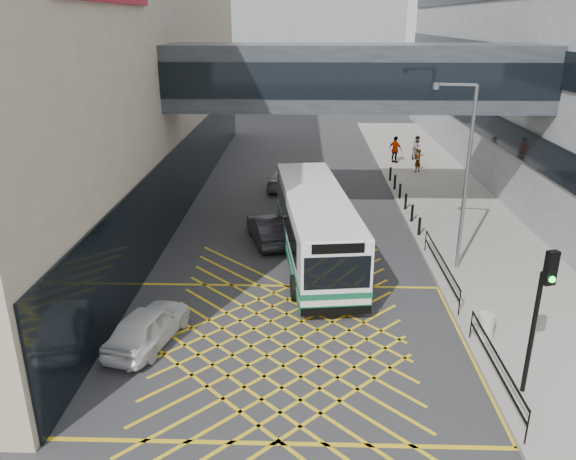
# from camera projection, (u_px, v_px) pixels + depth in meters

# --- Properties ---
(ground) EXTENTS (120.00, 120.00, 0.00)m
(ground) POSITION_uv_depth(u_px,v_px,m) (284.00, 347.00, 18.41)
(ground) COLOR #333335
(building_far) EXTENTS (28.00, 16.00, 18.00)m
(building_far) POSITION_uv_depth(u_px,v_px,m) (285.00, 29.00, 71.46)
(building_far) COLOR gray
(building_far) RESTS_ON ground
(skybridge) EXTENTS (20.00, 4.10, 3.00)m
(skybridge) POSITION_uv_depth(u_px,v_px,m) (355.00, 77.00, 26.93)
(skybridge) COLOR #2F3439
(skybridge) RESTS_ON ground
(pavement) EXTENTS (6.00, 54.00, 0.16)m
(pavement) POSITION_uv_depth(u_px,v_px,m) (450.00, 205.00, 32.17)
(pavement) COLOR gray
(pavement) RESTS_ON ground
(box_junction) EXTENTS (12.00, 9.00, 0.01)m
(box_junction) POSITION_uv_depth(u_px,v_px,m) (284.00, 347.00, 18.41)
(box_junction) COLOR gold
(box_junction) RESTS_ON ground
(bus) EXTENTS (3.88, 11.37, 3.12)m
(bus) POSITION_uv_depth(u_px,v_px,m) (315.00, 225.00, 24.51)
(bus) COLOR silver
(bus) RESTS_ON ground
(car_white) EXTENTS (2.66, 4.43, 1.32)m
(car_white) POSITION_uv_depth(u_px,v_px,m) (148.00, 326.00, 18.40)
(car_white) COLOR white
(car_white) RESTS_ON ground
(car_dark) EXTENTS (2.74, 4.49, 1.32)m
(car_dark) POSITION_uv_depth(u_px,v_px,m) (268.00, 229.00, 26.87)
(car_dark) COLOR black
(car_dark) RESTS_ON ground
(car_silver) EXTENTS (2.58, 4.47, 1.31)m
(car_silver) POSITION_uv_depth(u_px,v_px,m) (286.00, 178.00, 35.61)
(car_silver) COLOR #9D9FA5
(car_silver) RESTS_ON ground
(traffic_light) EXTENTS (0.35, 0.53, 4.40)m
(traffic_light) POSITION_uv_depth(u_px,v_px,m) (541.00, 303.00, 14.86)
(traffic_light) COLOR black
(traffic_light) RESTS_ON pavement
(street_lamp) EXTENTS (1.74, 0.45, 7.64)m
(street_lamp) POSITION_uv_depth(u_px,v_px,m) (463.00, 168.00, 22.43)
(street_lamp) COLOR slate
(street_lamp) RESTS_ON pavement
(litter_bin) EXTENTS (0.52, 0.52, 0.89)m
(litter_bin) POSITION_uv_depth(u_px,v_px,m) (486.00, 326.00, 18.47)
(litter_bin) COLOR #ADA89E
(litter_bin) RESTS_ON pavement
(kerb_railings) EXTENTS (0.05, 12.54, 1.00)m
(kerb_railings) POSITION_uv_depth(u_px,v_px,m) (462.00, 300.00, 19.60)
(kerb_railings) COLOR black
(kerb_railings) RESTS_ON pavement
(bollards) EXTENTS (0.14, 10.14, 0.90)m
(bollards) POSITION_uv_depth(u_px,v_px,m) (403.00, 196.00, 32.06)
(bollards) COLOR black
(bollards) RESTS_ON pavement
(pedestrian_a) EXTENTS (0.77, 0.74, 1.58)m
(pedestrian_a) POSITION_uv_depth(u_px,v_px,m) (418.00, 161.00, 38.71)
(pedestrian_a) COLOR gray
(pedestrian_a) RESTS_ON pavement
(pedestrian_b) EXTENTS (0.98, 0.95, 1.78)m
(pedestrian_b) POSITION_uv_depth(u_px,v_px,m) (417.00, 148.00, 42.16)
(pedestrian_b) COLOR gray
(pedestrian_b) RESTS_ON pavement
(pedestrian_c) EXTENTS (1.22, 1.19, 1.95)m
(pedestrian_c) POSITION_uv_depth(u_px,v_px,m) (395.00, 150.00, 41.14)
(pedestrian_c) COLOR gray
(pedestrian_c) RESTS_ON pavement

